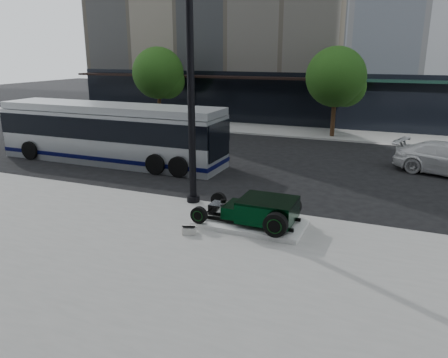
% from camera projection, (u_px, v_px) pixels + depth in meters
% --- Properties ---
extents(ground, '(120.00, 120.00, 0.00)m').
position_uv_depth(ground, '(253.00, 193.00, 17.57)').
color(ground, black).
rests_on(ground, ground).
extents(sidewalk_near, '(70.00, 17.00, 0.12)m').
position_uv_depth(sidewalk_near, '(73.00, 349.00, 8.25)').
color(sidewalk_near, gray).
rests_on(sidewalk_near, ground).
extents(sidewalk_far, '(70.00, 4.00, 0.12)m').
position_uv_depth(sidewalk_far, '(319.00, 133.00, 29.95)').
color(sidewalk_far, gray).
rests_on(sidewalk_far, ground).
extents(street_trees, '(29.80, 3.80, 5.70)m').
position_uv_depth(street_trees, '(338.00, 79.00, 27.66)').
color(street_trees, black).
rests_on(street_trees, sidewalk_far).
extents(display_plinth, '(3.40, 1.80, 0.15)m').
position_uv_depth(display_plinth, '(251.00, 223.00, 13.91)').
color(display_plinth, silver).
rests_on(display_plinth, sidewalk_near).
extents(hot_rod, '(3.22, 2.00, 0.81)m').
position_uv_depth(hot_rod, '(261.00, 210.00, 13.65)').
color(hot_rod, black).
rests_on(hot_rod, display_plinth).
extents(info_plaque, '(0.48, 0.42, 0.31)m').
position_uv_depth(info_plaque, '(189.00, 230.00, 13.28)').
color(info_plaque, silver).
rests_on(info_plaque, sidewalk_near).
extents(lamppost, '(0.47, 0.47, 8.51)m').
position_uv_depth(lamppost, '(191.00, 94.00, 15.06)').
color(lamppost, black).
rests_on(lamppost, sidewalk_near).
extents(transit_bus, '(12.12, 2.88, 2.92)m').
position_uv_depth(transit_bus, '(111.00, 133.00, 22.17)').
color(transit_bus, '#A3A7AC').
rests_on(transit_bus, ground).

